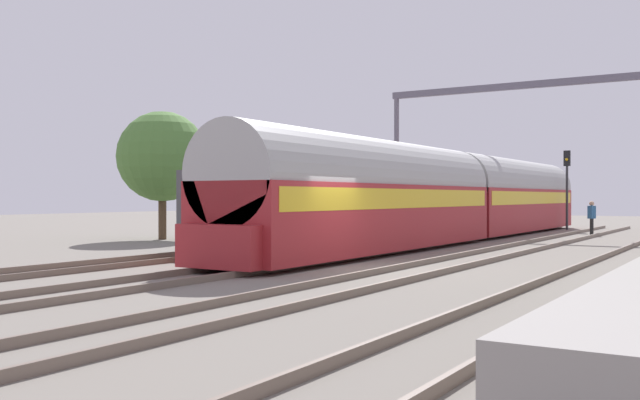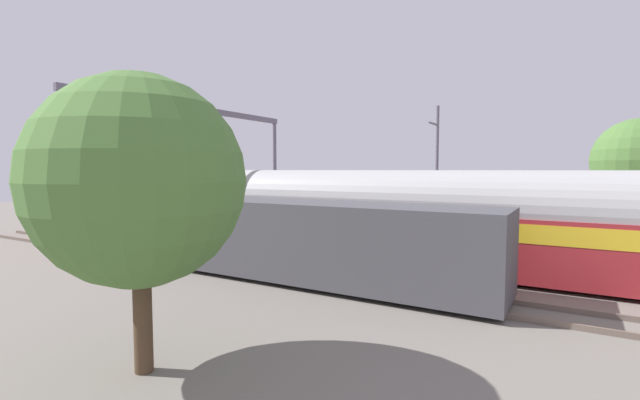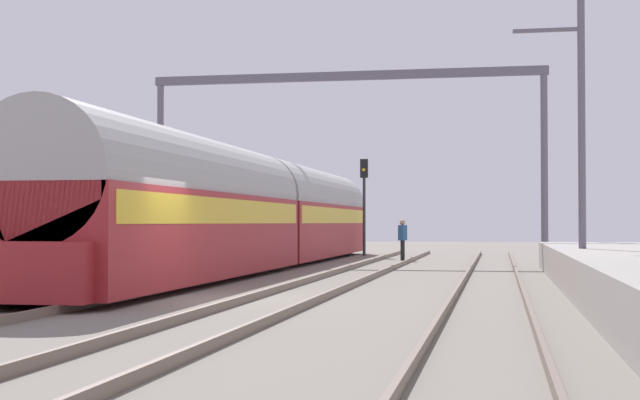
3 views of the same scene
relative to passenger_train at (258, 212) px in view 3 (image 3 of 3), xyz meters
The scene contains 10 objects.
ground 13.39m from the passenger_train, 81.24° to the right, with size 120.00×120.00×0.00m, color slate.
track_west 13.22m from the passenger_train, 90.00° to the right, with size 1.51×60.00×0.16m.
track_east 13.83m from the passenger_train, 72.88° to the right, with size 1.51×60.00×0.16m.
track_far_east 15.49m from the passenger_train, 58.36° to the right, with size 1.52×60.00×0.16m.
passenger_train is the anchor object (origin of this frame).
freight_car 6.87m from the passenger_train, 126.03° to the right, with size 2.80×13.00×2.70m.
person_crossing 8.81m from the passenger_train, 60.61° to the left, with size 0.36×0.46×1.73m.
railway_signal_far 13.09m from the passenger_train, 81.55° to the left, with size 0.36×0.30×4.65m.
catenary_gantry 7.91m from the passenger_train, 72.91° to the left, with size 16.50×0.28×7.86m.
catenary_pole_east_mid 12.14m from the passenger_train, 29.27° to the right, with size 1.90×0.20×8.00m.
Camera 3 is at (6.25, -18.76, 1.59)m, focal length 52.85 mm.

